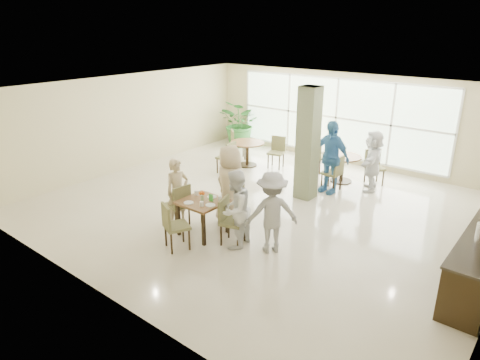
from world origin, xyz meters
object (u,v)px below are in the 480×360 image
Objects in this scene: potted_plant at (241,123)px; teen_standing at (272,212)px; round_table_left at (247,148)px; main_table at (203,205)px; teen_left at (178,192)px; round_table_right at (342,162)px; adult_b at (372,161)px; adult_standing at (304,131)px; teen_right at (235,209)px; adult_a at (330,157)px; teen_far at (230,185)px.

potted_plant is 7.60m from teen_standing.
round_table_left is at bearing -46.51° from potted_plant.
main_table is 0.77m from teen_left.
round_table_right is 0.92m from adult_b.
teen_right is at bearing 112.00° from adult_standing.
round_table_left is 0.55× the size of adult_a.
teen_right is (0.76, -0.75, -0.10)m from teen_far.
adult_b reaches higher than teen_left.
adult_a reaches higher than round_table_right.
teen_far is 1.10× the size of adult_b.
adult_standing is at bearing 100.26° from main_table.
adult_b reaches higher than round_table_left.
teen_standing is (1.41, -0.45, -0.08)m from teen_far.
adult_b is at bearing 55.48° from adult_a.
round_table_left is 0.64× the size of teen_standing.
round_table_left is 3.85m from adult_b.
adult_a is (-0.61, 3.49, 0.14)m from teen_standing.
main_table is 0.81m from teen_far.
adult_a is at bearing 169.59° from teen_right.
teen_far reaches higher than potted_plant.
round_table_left is at bearing 60.18° from adult_standing.
potted_plant reaches higher than round_table_left.
teen_left is (1.35, -4.19, 0.18)m from round_table_left.
adult_a is 1.01× the size of adult_standing.
potted_plant is 6.35m from teen_far.
round_table_left is at bearing -154.50° from teen_right.
round_table_right is at bearing -14.15° from potted_plant.
teen_standing is 6.07m from adult_standing.
main_table is 0.58× the size of teen_left.
potted_plant reaches higher than teen_standing.
round_table_left is 0.70× the size of teen_left.
potted_plant is at bearing 133.49° from round_table_left.
round_table_right is 4.97m from teen_left.
teen_left is 0.92× the size of adult_b.
round_table_right is at bearing 9.95° from round_table_left.
adult_b is at bearing 160.41° from adult_standing.
round_table_left is 2.98m from round_table_right.
main_table is 4.93m from adult_b.
adult_b reaches higher than main_table.
teen_standing is at bearing -70.28° from adult_a.
round_table_right is at bearing -90.00° from teen_far.
teen_right is at bearing -89.56° from round_table_right.
round_table_left is 0.65× the size of adult_b.
round_table_left is 0.55× the size of adult_standing.
teen_standing is (2.28, 0.28, 0.07)m from teen_left.
teen_right reaches higher than round_table_left.
round_table_left is 1.95m from adult_standing.
potted_plant is at bearing -120.82° from adult_b.
teen_left is (-1.59, -4.70, 0.19)m from round_table_right.
adult_b is 0.86× the size of adult_standing.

